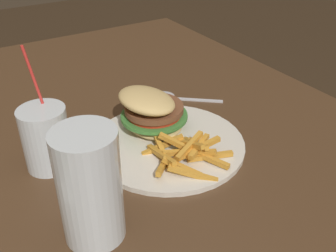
{
  "coord_description": "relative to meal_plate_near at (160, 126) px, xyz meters",
  "views": [
    {
      "loc": [
        -0.58,
        0.08,
        1.16
      ],
      "look_at": [
        -0.04,
        -0.25,
        0.77
      ],
      "focal_mm": 42.0,
      "sensor_mm": 36.0,
      "label": 1
    }
  ],
  "objects": [
    {
      "name": "beer_glass",
      "position": [
        -0.16,
        0.2,
        0.05
      ],
      "size": [
        0.09,
        0.09,
        0.17
      ],
      "color": "silver",
      "rests_on": "dining_table"
    },
    {
      "name": "meal_plate_near",
      "position": [
        0.0,
        0.0,
        0.0
      ],
      "size": [
        0.3,
        0.3,
        0.1
      ],
      "color": "silver",
      "rests_on": "dining_table"
    },
    {
      "name": "dining_table",
      "position": [
        0.02,
        0.25,
        -0.11
      ],
      "size": [
        1.37,
        1.39,
        0.73
      ],
      "color": "#4C331E",
      "rests_on": "ground_plane"
    },
    {
      "name": "juice_glass",
      "position": [
        0.03,
        0.21,
        0.02
      ],
      "size": [
        0.08,
        0.08,
        0.22
      ],
      "color": "silver",
      "rests_on": "dining_table"
    },
    {
      "name": "spoon",
      "position": [
        0.14,
        -0.1,
        -0.03
      ],
      "size": [
        0.12,
        0.14,
        0.01
      ],
      "rotation": [
        0.0,
        0.0,
        0.89
      ],
      "color": "silver",
      "rests_on": "dining_table"
    }
  ]
}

